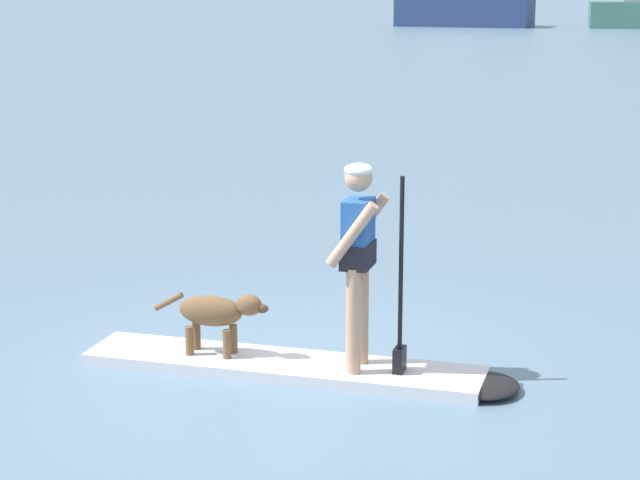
{
  "coord_description": "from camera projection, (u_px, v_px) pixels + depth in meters",
  "views": [
    {
      "loc": [
        3.1,
        -8.48,
        3.22
      ],
      "look_at": [
        0.0,
        1.0,
        0.9
      ],
      "focal_mm": 64.54,
      "sensor_mm": 36.0,
      "label": 1
    }
  ],
  "objects": [
    {
      "name": "paddleboard",
      "position": [
        309.0,
        368.0,
        9.45
      ],
      "size": [
        3.65,
        0.79,
        0.1
      ],
      "color": "silver",
      "rests_on": "ground_plane"
    },
    {
      "name": "dog",
      "position": [
        216.0,
        313.0,
        9.57
      ],
      "size": [
        1.02,
        0.24,
        0.54
      ],
      "color": "brown",
      "rests_on": "paddleboard"
    },
    {
      "name": "ground_plane",
      "position": [
        283.0,
        372.0,
        9.52
      ],
      "size": [
        400.0,
        400.0,
        0.0
      ],
      "primitive_type": "plane",
      "color": "slate"
    },
    {
      "name": "person_paddler",
      "position": [
        360.0,
        251.0,
        9.1
      ],
      "size": [
        0.61,
        0.48,
        1.68
      ],
      "color": "tan",
      "rests_on": "paddleboard"
    }
  ]
}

